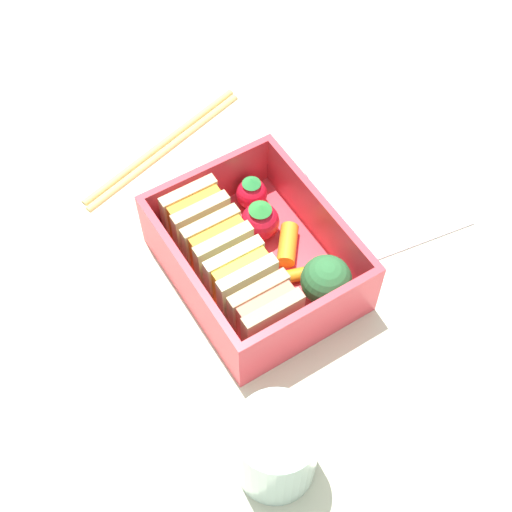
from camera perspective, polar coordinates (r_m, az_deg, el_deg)
name	(u,v)px	position (r cm, az deg, el deg)	size (l,w,h in cm)	color
ground_plane	(256,280)	(59.93, 0.00, -1.94)	(120.00, 120.00, 2.00)	beige
bento_tray	(256,270)	(58.57, 0.00, -1.12)	(15.84, 12.68, 1.20)	#DB3846
bento_rim	(256,250)	(56.03, 0.00, 0.52)	(15.84, 12.68, 4.84)	#DB3846
sandwich_left	(266,314)	(53.01, 0.77, -4.64)	(2.95, 4.89, 4.94)	tan
sandwich_center_left	(241,279)	(54.50, -1.21, -1.89)	(2.95, 4.89, 4.94)	beige
sandwich_center	(218,247)	(56.18, -3.07, 0.71)	(2.95, 4.89, 4.94)	#D4C586
sandwich_center_right	(196,217)	(58.02, -4.81, 3.15)	(2.95, 4.89, 4.94)	#E3B583
broccoli_floret	(326,281)	(54.46, 5.64, -1.98)	(3.97, 3.97, 4.71)	#8CBE6D
carrot_stick_left	(297,275)	(57.08, 3.30, -1.51)	(1.07, 1.07, 3.74)	orange
carrot_stick_far_left	(288,244)	(58.38, 2.55, 0.93)	(1.50, 1.50, 3.62)	orange
strawberry_left	(260,221)	(58.53, 0.33, 2.85)	(3.19, 3.19, 3.79)	red
strawberry_far_left	(252,193)	(60.61, -0.36, 5.10)	(2.68, 2.68, 3.28)	red
chopstick_pair	(164,145)	(67.74, -7.33, 8.80)	(6.63, 18.62, 0.70)	tan
drinking_glass	(276,449)	(48.96, 1.63, -15.15)	(5.65, 5.65, 7.39)	silver
folded_napkin	(379,183)	(65.35, 9.77, 5.75)	(14.32, 11.04, 0.40)	silver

